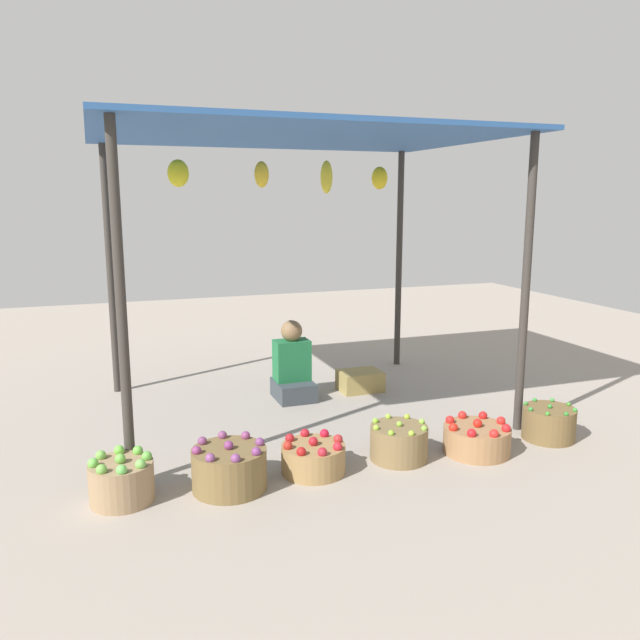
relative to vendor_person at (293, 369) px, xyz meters
name	(u,v)px	position (x,y,z in m)	size (l,w,h in m)	color
ground_plane	(300,408)	(-0.03, -0.32, -0.30)	(14.00, 14.00, 0.00)	#9D9286
market_stall_structure	(298,154)	(-0.03, -0.31, 2.03)	(3.48, 2.59, 2.50)	#38332D
vendor_person	(293,369)	(0.00, 0.00, 0.00)	(0.36, 0.44, 0.78)	#373E43
basket_green_apples	(122,481)	(-1.69, -1.69, -0.16)	(0.41, 0.41, 0.33)	#967856
basket_purple_onions	(229,468)	(-1.00, -1.75, -0.15)	(0.51, 0.51, 0.34)	brown
basket_red_apples	(313,458)	(-0.37, -1.69, -0.19)	(0.46, 0.46, 0.27)	#9A7848
basket_limes	(399,442)	(0.31, -1.69, -0.17)	(0.44, 0.44, 0.30)	olive
basket_red_tomatoes	(477,439)	(0.94, -1.79, -0.19)	(0.51, 0.51, 0.27)	#9C7149
basket_green_chilies	(549,423)	(1.66, -1.74, -0.17)	(0.42, 0.42, 0.29)	brown
wooden_crate_near_vendor	(360,381)	(0.73, 0.00, -0.20)	(0.43, 0.32, 0.20)	#9C864A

